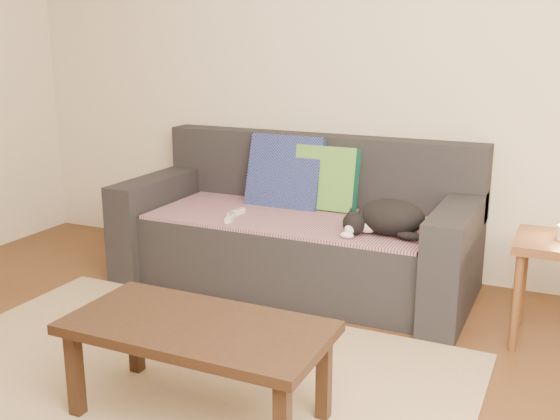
{
  "coord_description": "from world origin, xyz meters",
  "views": [
    {
      "loc": [
        1.5,
        -1.93,
        1.46
      ],
      "look_at": [
        0.05,
        1.2,
        0.55
      ],
      "focal_mm": 42.0,
      "sensor_mm": 36.0,
      "label": 1
    }
  ],
  "objects": [
    {
      "name": "wii_remote_b",
      "position": [
        -0.29,
        1.24,
        0.46
      ],
      "size": [
        0.08,
        0.15,
        0.03
      ],
      "primitive_type": "cube",
      "rotation": [
        0.0,
        0.0,
        1.88
      ],
      "color": "white",
      "rests_on": "throw_blanket"
    },
    {
      "name": "cat",
      "position": [
        0.61,
        1.35,
        0.53
      ],
      "size": [
        0.45,
        0.33,
        0.19
      ],
      "rotation": [
        0.0,
        0.0,
        -0.08
      ],
      "color": "black",
      "rests_on": "throw_blanket"
    },
    {
      "name": "cushion_green",
      "position": [
        0.11,
        1.74,
        0.63
      ],
      "size": [
        0.39,
        0.17,
        0.4
      ],
      "primitive_type": "cube",
      "rotation": [
        -0.18,
        0.0,
        0.0
      ],
      "color": "#0D5342",
      "rests_on": "throw_blanket"
    },
    {
      "name": "sofa",
      "position": [
        0.0,
        1.57,
        0.31
      ],
      "size": [
        2.1,
        0.94,
        0.87
      ],
      "color": "#232328",
      "rests_on": "ground"
    },
    {
      "name": "cushion_navy",
      "position": [
        -0.16,
        1.74,
        0.63
      ],
      "size": [
        0.48,
        0.25,
        0.5
      ],
      "primitive_type": "cube",
      "rotation": [
        -0.29,
        0.0,
        0.0
      ],
      "color": "#0F1343",
      "rests_on": "throw_blanket"
    },
    {
      "name": "throw_blanket",
      "position": [
        0.0,
        1.48,
        0.43
      ],
      "size": [
        1.66,
        0.74,
        0.02
      ],
      "primitive_type": "cube",
      "color": "#3E2547",
      "rests_on": "sofa"
    },
    {
      "name": "ground",
      "position": [
        0.0,
        0.0,
        0.0
      ],
      "size": [
        4.5,
        4.5,
        0.0
      ],
      "primitive_type": "plane",
      "color": "brown",
      "rests_on": "ground"
    },
    {
      "name": "back_wall",
      "position": [
        0.0,
        2.0,
        1.3
      ],
      "size": [
        4.5,
        0.04,
        2.6
      ],
      "primitive_type": "cube",
      "color": "beige",
      "rests_on": "ground"
    },
    {
      "name": "coffee_table",
      "position": [
        0.25,
        0.02,
        0.35
      ],
      "size": [
        1.02,
        0.51,
        0.41
      ],
      "color": "#301F12",
      "rests_on": "rug"
    },
    {
      "name": "wii_remote_a",
      "position": [
        -0.31,
        1.36,
        0.46
      ],
      "size": [
        0.04,
        0.15,
        0.03
      ],
      "primitive_type": "cube",
      "rotation": [
        0.0,
        0.0,
        1.52
      ],
      "color": "white",
      "rests_on": "throw_blanket"
    },
    {
      "name": "rug",
      "position": [
        0.0,
        0.15,
        0.01
      ],
      "size": [
        2.5,
        1.8,
        0.01
      ],
      "primitive_type": "cube",
      "color": "tan",
      "rests_on": "ground"
    }
  ]
}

